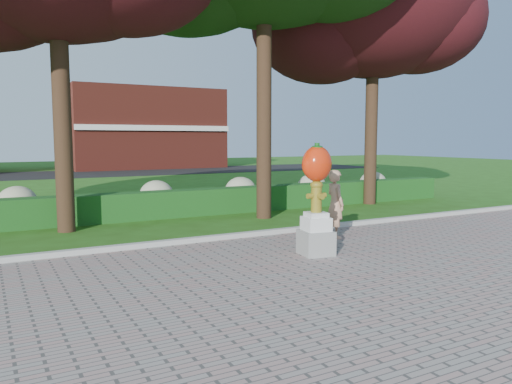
# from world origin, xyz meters

# --- Properties ---
(ground) EXTENTS (100.00, 100.00, 0.00)m
(ground) POSITION_xyz_m (0.00, 0.00, 0.00)
(ground) COLOR #285114
(ground) RESTS_ON ground
(walkway) EXTENTS (40.00, 14.00, 0.04)m
(walkway) POSITION_xyz_m (0.00, -4.00, 0.02)
(walkway) COLOR gray
(walkway) RESTS_ON ground
(curb) EXTENTS (40.00, 0.18, 0.15)m
(curb) POSITION_xyz_m (0.00, 3.00, 0.07)
(curb) COLOR #ADADA5
(curb) RESTS_ON ground
(lawn_hedge) EXTENTS (24.00, 0.70, 0.80)m
(lawn_hedge) POSITION_xyz_m (0.00, 7.00, 0.40)
(lawn_hedge) COLOR #144919
(lawn_hedge) RESTS_ON ground
(hydrangea_row) EXTENTS (20.10, 1.10, 0.99)m
(hydrangea_row) POSITION_xyz_m (0.57, 8.00, 0.55)
(hydrangea_row) COLOR #A4A67F
(hydrangea_row) RESTS_ON ground
(street) EXTENTS (50.00, 8.00, 0.02)m
(street) POSITION_xyz_m (0.00, 28.00, 0.01)
(street) COLOR black
(street) RESTS_ON ground
(building_right) EXTENTS (12.00, 8.00, 6.40)m
(building_right) POSITION_xyz_m (8.00, 34.00, 3.20)
(building_right) COLOR maroon
(building_right) RESTS_ON ground
(tree_far_right) EXTENTS (7.88, 6.72, 10.21)m
(tree_far_right) POSITION_xyz_m (8.40, 6.58, 6.97)
(tree_far_right) COLOR black
(tree_far_right) RESTS_ON ground
(hydrant_sculpture) EXTENTS (0.69, 0.69, 2.23)m
(hydrant_sculpture) POSITION_xyz_m (1.97, 0.71, 1.22)
(hydrant_sculpture) COLOR gray
(hydrant_sculpture) RESTS_ON walkway
(woman) EXTENTS (0.46, 0.63, 1.60)m
(woman) POSITION_xyz_m (3.37, 1.91, 0.84)
(woman) COLOR tan
(woman) RESTS_ON walkway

